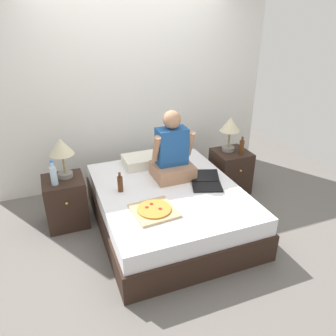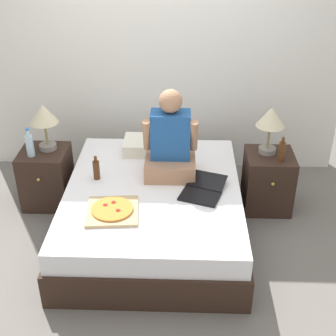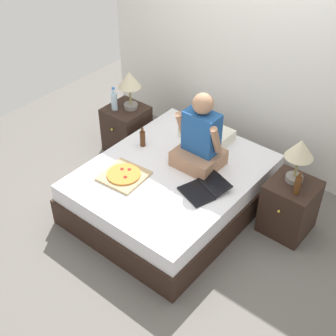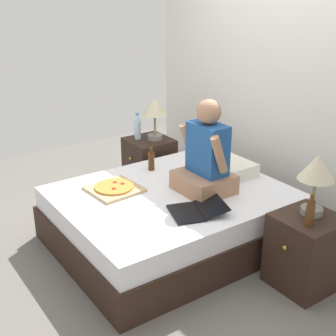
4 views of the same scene
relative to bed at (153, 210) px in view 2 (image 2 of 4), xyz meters
name	(u,v)px [view 2 (image 2 of 4)]	position (x,y,z in m)	size (l,w,h in m)	color
ground_plane	(154,232)	(0.00, 0.00, -0.24)	(5.76, 5.76, 0.00)	#66605B
wall_back	(160,54)	(0.00, 1.30, 1.01)	(3.76, 0.12, 2.50)	silver
bed	(153,210)	(0.00, 0.00, 0.00)	(1.53, 1.88, 0.48)	black
nightstand_left	(47,177)	(-1.06, 0.46, 0.05)	(0.44, 0.47, 0.56)	black
lamp_on_left_nightstand	(44,117)	(-1.02, 0.51, 0.65)	(0.26, 0.26, 0.45)	gray
water_bottle	(30,145)	(-1.14, 0.37, 0.44)	(0.07, 0.07, 0.28)	silver
nightstand_right	(268,181)	(1.06, 0.46, 0.05)	(0.44, 0.47, 0.56)	black
lamp_on_right_nightstand	(271,120)	(1.03, 0.51, 0.65)	(0.26, 0.26, 0.45)	gray
beer_bottle	(282,151)	(1.13, 0.36, 0.42)	(0.06, 0.06, 0.23)	#512D14
pillow	(151,145)	(-0.06, 0.66, 0.30)	(0.52, 0.34, 0.12)	silver
person_seated	(170,144)	(0.14, 0.25, 0.53)	(0.47, 0.40, 0.78)	#A37556
laptop	(202,191)	(0.42, -0.08, 0.26)	(0.43, 0.49, 0.07)	black
pizza_box	(112,210)	(-0.30, -0.38, 0.26)	(0.43, 0.43, 0.04)	tan
beer_bottle_on_bed	(96,170)	(-0.50, 0.13, 0.33)	(0.06, 0.06, 0.22)	#4C2811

